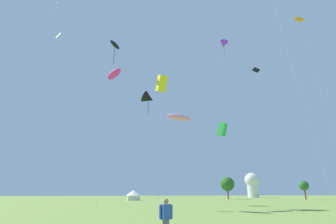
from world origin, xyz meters
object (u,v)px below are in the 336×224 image
at_px(kite_orange_parafoil, 299,20).
at_px(kite_black_parafoil, 115,45).
at_px(observatory_dome, 252,184).
at_px(kite_lime_diamond, 58,41).
at_px(tree_distant_right, 304,186).
at_px(kite_magenta_parafoil, 114,74).
at_px(kite_purple_delta, 224,44).
at_px(kite_black_delta, 148,98).
at_px(kite_yellow_box, 162,84).
at_px(person_spectator, 166,221).
at_px(festival_tent_right, 133,195).
at_px(kite_green_box, 222,129).
at_px(tree_distant_left, 227,184).
at_px(kite_black_diamond, 257,73).
at_px(kite_pink_parafoil, 179,117).

relative_size(kite_orange_parafoil, kite_black_parafoil, 0.92).
bearing_deg(kite_black_parafoil, observatory_dome, 45.34).
relative_size(kite_lime_diamond, tree_distant_right, 5.38).
height_order(kite_magenta_parafoil, kite_purple_delta, kite_purple_delta).
bearing_deg(kite_purple_delta, kite_black_delta, 145.18).
height_order(kite_yellow_box, kite_purple_delta, kite_purple_delta).
bearing_deg(person_spectator, tree_distant_right, 46.57).
bearing_deg(kite_orange_parafoil, kite_yellow_box, 149.31).
bearing_deg(kite_purple_delta, person_spectator, -121.48).
relative_size(kite_yellow_box, person_spectator, 12.02).
bearing_deg(festival_tent_right, kite_black_parafoil, -102.86).
xyz_separation_m(kite_green_box, observatory_dome, (46.90, 73.45, -4.93)).
xyz_separation_m(person_spectator, observatory_dome, (60.29, 96.32, 5.16)).
distance_m(kite_purple_delta, festival_tent_right, 47.84).
bearing_deg(tree_distant_left, kite_black_diamond, -102.99).
bearing_deg(kite_green_box, person_spectator, -120.33).
distance_m(kite_black_diamond, kite_black_parafoil, 31.61).
xyz_separation_m(kite_orange_parafoil, kite_pink_parafoil, (-17.07, 6.43, -14.38)).
xyz_separation_m(kite_black_diamond, tree_distant_right, (28.95, 25.60, -23.48)).
relative_size(kite_yellow_box, kite_black_diamond, 0.71).
distance_m(kite_magenta_parafoil, tree_distant_right, 71.24).
relative_size(kite_lime_diamond, observatory_dome, 2.82).
bearing_deg(kite_black_parafoil, person_spectator, -84.23).
xyz_separation_m(kite_yellow_box, kite_green_box, (8.49, -3.95, -8.34)).
xyz_separation_m(observatory_dome, tree_distant_right, (-3.12, -35.92, -1.86)).
distance_m(kite_orange_parafoil, kite_black_delta, 30.28).
xyz_separation_m(kite_black_diamond, observatory_dome, (32.06, 61.52, -21.62)).
height_order(kite_black_diamond, tree_distant_left, kite_black_diamond).
relative_size(kite_green_box, tree_distant_left, 1.64).
relative_size(kite_magenta_parafoil, kite_green_box, 1.67).
distance_m(kite_lime_diamond, kite_pink_parafoil, 27.79).
xyz_separation_m(observatory_dome, tree_distant_left, (-23.36, -23.79, -1.10)).
bearing_deg(kite_pink_parafoil, kite_orange_parafoil, -20.63).
bearing_deg(kite_black_delta, kite_yellow_box, -86.95).
bearing_deg(kite_magenta_parafoil, kite_black_delta, 61.13).
bearing_deg(kite_black_diamond, kite_orange_parafoil, -103.41).
distance_m(kite_green_box, festival_tent_right, 44.12).
bearing_deg(kite_green_box, tree_distant_right, 40.60).
height_order(kite_yellow_box, kite_lime_diamond, kite_lime_diamond).
distance_m(kite_black_delta, tree_distant_right, 59.73).
distance_m(kite_black_delta, kite_black_diamond, 25.11).
distance_m(kite_lime_diamond, kite_green_box, 33.41).
relative_size(festival_tent_right, observatory_dome, 0.39).
xyz_separation_m(kite_black_parafoil, festival_tent_right, (7.53, 32.98, -27.30)).
xyz_separation_m(kite_yellow_box, kite_lime_diamond, (-18.34, 5.46, 9.20)).
bearing_deg(kite_magenta_parafoil, person_spectator, -83.49).
bearing_deg(person_spectator, observatory_dome, 57.96).
relative_size(kite_orange_parafoil, kite_purple_delta, 0.87).
xyz_separation_m(kite_magenta_parafoil, observatory_dome, (63.17, 71.06, -13.44)).
relative_size(kite_lime_diamond, tree_distant_left, 4.16).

